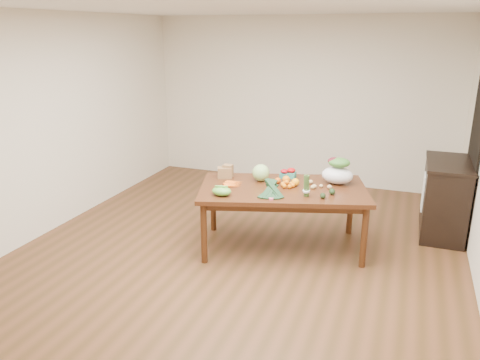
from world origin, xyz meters
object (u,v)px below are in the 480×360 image
(asparagus_bundle, at_px, (307,186))
(salad_bag, at_px, (338,172))
(dining_table, at_px, (282,217))
(kale_bunch, at_px, (271,190))
(paper_bag, at_px, (225,171))
(cabinet, at_px, (445,198))
(mandarin_cluster, at_px, (287,183))
(cabbage, at_px, (261,173))

(asparagus_bundle, height_order, salad_bag, salad_bag)
(dining_table, height_order, kale_bunch, kale_bunch)
(dining_table, xyz_separation_m, paper_bag, (-0.76, 0.10, 0.46))
(cabinet, distance_m, kale_bunch, 2.36)
(paper_bag, bearing_deg, kale_bunch, -31.77)
(cabinet, bearing_deg, paper_bag, -158.69)
(paper_bag, distance_m, mandarin_cluster, 0.80)
(paper_bag, xyz_separation_m, kale_bunch, (0.72, -0.45, -0.00))
(cabinet, height_order, kale_bunch, cabinet)
(cabinet, distance_m, paper_bag, 2.77)
(dining_table, relative_size, cabinet, 1.85)
(dining_table, xyz_separation_m, cabinet, (1.79, 1.10, 0.10))
(paper_bag, relative_size, salad_bag, 0.62)
(paper_bag, relative_size, asparagus_bundle, 0.90)
(cabinet, bearing_deg, cabbage, -155.47)
(mandarin_cluster, bearing_deg, salad_bag, 31.09)
(paper_bag, height_order, cabbage, cabbage)
(cabinet, xyz_separation_m, cabbage, (-2.11, -0.96, 0.38))
(cabinet, distance_m, mandarin_cluster, 2.08)
(cabbage, bearing_deg, salad_bag, 13.76)
(cabinet, bearing_deg, asparagus_bundle, -138.26)
(asparagus_bundle, bearing_deg, kale_bunch, -177.02)
(salad_bag, bearing_deg, paper_bag, -169.31)
(kale_bunch, distance_m, asparagus_bundle, 0.38)
(mandarin_cluster, bearing_deg, cabinet, 31.16)
(asparagus_bundle, distance_m, salad_bag, 0.62)
(kale_bunch, bearing_deg, salad_bag, 32.62)
(cabbage, bearing_deg, paper_bag, -175.40)
(paper_bag, relative_size, kale_bunch, 0.57)
(dining_table, height_order, salad_bag, salad_bag)
(paper_bag, bearing_deg, cabinet, 21.31)
(cabbage, distance_m, asparagus_bundle, 0.72)
(cabbage, relative_size, mandarin_cluster, 1.13)
(paper_bag, distance_m, asparagus_bundle, 1.13)
(cabbage, relative_size, salad_bag, 0.56)
(paper_bag, xyz_separation_m, salad_bag, (1.32, 0.25, 0.06))
(dining_table, relative_size, salad_bag, 5.20)
(mandarin_cluster, xyz_separation_m, salad_bag, (0.52, 0.32, 0.10))
(cabinet, height_order, paper_bag, cabinet)
(cabbage, xyz_separation_m, kale_bunch, (0.27, -0.48, -0.02))
(dining_table, xyz_separation_m, asparagus_bundle, (0.32, -0.22, 0.50))
(mandarin_cluster, distance_m, salad_bag, 0.62)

